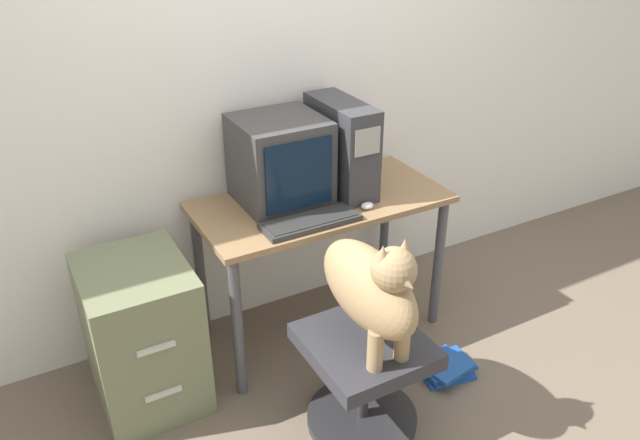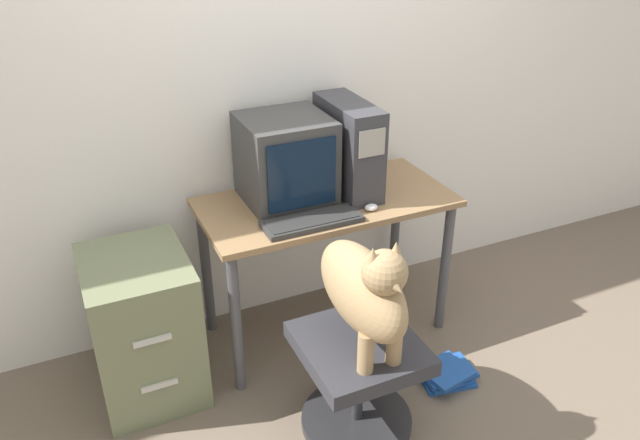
{
  "view_description": "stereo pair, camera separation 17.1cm",
  "coord_description": "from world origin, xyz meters",
  "views": [
    {
      "loc": [
        -1.3,
        -2.05,
        2.09
      ],
      "look_at": [
        -0.17,
        0.0,
        0.83
      ],
      "focal_mm": 35.0,
      "sensor_mm": 36.0,
      "label": 1
    },
    {
      "loc": [
        -1.15,
        -2.12,
        2.09
      ],
      "look_at": [
        -0.17,
        0.0,
        0.83
      ],
      "focal_mm": 35.0,
      "sensor_mm": 36.0,
      "label": 2
    }
  ],
  "objects": [
    {
      "name": "office_chair",
      "position": [
        -0.17,
        -0.38,
        0.27
      ],
      "size": [
        0.48,
        0.49,
        0.46
      ],
      "color": "#262628",
      "rests_on": "ground_plane"
    },
    {
      "name": "filing_cabinet",
      "position": [
        -0.93,
        0.24,
        0.34
      ],
      "size": [
        0.44,
        0.55,
        0.69
      ],
      "color": "#6B7251",
      "rests_on": "ground_plane"
    },
    {
      "name": "book_stack_floor",
      "position": [
        0.35,
        -0.32,
        0.04
      ],
      "size": [
        0.27,
        0.23,
        0.08
      ],
      "color": "#1E4C9E",
      "rests_on": "ground_plane"
    },
    {
      "name": "computer_mouse",
      "position": [
        0.14,
        0.11,
        0.78
      ],
      "size": [
        0.06,
        0.05,
        0.03
      ],
      "color": "silver",
      "rests_on": "desk"
    },
    {
      "name": "desk",
      "position": [
        0.0,
        0.3,
        0.65
      ],
      "size": [
        1.21,
        0.59,
        0.76
      ],
      "color": "olive",
      "rests_on": "ground_plane"
    },
    {
      "name": "wall_back",
      "position": [
        0.0,
        0.66,
        1.3
      ],
      "size": [
        8.0,
        0.05,
        2.6
      ],
      "color": "white",
      "rests_on": "ground_plane"
    },
    {
      "name": "crt_monitor",
      "position": [
        -0.17,
        0.38,
        0.97
      ],
      "size": [
        0.39,
        0.4,
        0.41
      ],
      "color": "#383838",
      "rests_on": "desk"
    },
    {
      "name": "dog",
      "position": [
        -0.17,
        -0.41,
        0.73
      ],
      "size": [
        0.23,
        0.57,
        0.54
      ],
      "color": "#9E7F56",
      "rests_on": "office_chair"
    },
    {
      "name": "ground_plane",
      "position": [
        0.0,
        0.0,
        0.0
      ],
      "size": [
        12.0,
        12.0,
        0.0
      ],
      "primitive_type": "plane",
      "color": "#6B5B4C"
    },
    {
      "name": "keyboard",
      "position": [
        -0.16,
        0.1,
        0.78
      ],
      "size": [
        0.45,
        0.16,
        0.03
      ],
      "color": "#2D2D2D",
      "rests_on": "desk"
    },
    {
      "name": "pc_tower",
      "position": [
        0.14,
        0.36,
        0.99
      ],
      "size": [
        0.17,
        0.45,
        0.45
      ],
      "color": "#333338",
      "rests_on": "desk"
    }
  ]
}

